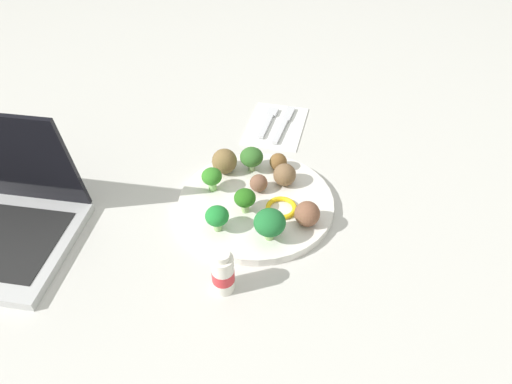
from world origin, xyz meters
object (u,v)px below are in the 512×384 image
meatball_back_left (285,175)px  knife (284,123)px  broccoli_floret_center (252,157)px  yogurt_bottle (223,273)px  napkin (275,125)px  broccoli_floret_front_right (270,223)px  plate (256,204)px  broccoli_floret_front_left (245,198)px  meatball_mid_right (307,214)px  broccoli_floret_mid_right (212,177)px  meatball_near_rim (224,161)px  meatball_mid_left (260,183)px  pepper_ring_center (281,208)px  fork (268,120)px  meatball_center (278,162)px  broccoli_floret_back_left (217,217)px

meatball_back_left → knife: 0.22m
broccoli_floret_center → yogurt_bottle: size_ratio=0.62×
napkin → broccoli_floret_front_right: bearing=-173.7°
plate → broccoli_floret_front_right: bearing=-156.7°
broccoli_floret_front_left → meatball_mid_right: broccoli_floret_front_left is taller
broccoli_floret_mid_right → knife: size_ratio=0.32×
broccoli_floret_mid_right → broccoli_floret_front_left: (-0.05, -0.07, 0.00)m
meatball_mid_right → knife: (0.31, 0.08, -0.03)m
yogurt_bottle → meatball_back_left: bearing=-14.5°
meatball_near_rim → broccoli_floret_mid_right: bearing=169.3°
meatball_mid_right → broccoli_floret_center: bearing=43.0°
napkin → yogurt_bottle: (-0.45, 0.02, 0.03)m
meatball_mid_left → knife: bearing=-3.8°
pepper_ring_center → fork: pepper_ring_center is taller
broccoli_floret_center → fork: size_ratio=0.40×
pepper_ring_center → knife: 0.29m
plate → napkin: (0.26, 0.00, -0.01)m
meatball_center → meatball_mid_left: bearing=159.5°
broccoli_floret_front_left → napkin: size_ratio=0.27×
meatball_mid_left → pepper_ring_center: meatball_mid_left is taller
broccoli_floret_front_left → meatball_center: 0.13m
meatball_center → meatball_mid_right: bearing=-153.9°
broccoli_floret_center → broccoli_floret_front_left: 0.11m
broccoli_floret_back_left → knife: (0.35, -0.07, -0.04)m
broccoli_floret_back_left → meatball_back_left: (0.14, -0.10, -0.01)m
knife → meatball_mid_right: bearing=-166.1°
broccoli_floret_back_left → napkin: 0.35m
plate → yogurt_bottle: bearing=174.5°
broccoli_floret_front_left → fork: broccoli_floret_front_left is taller
meatball_near_rim → pepper_ring_center: 0.15m
broccoli_floret_front_right → meatball_mid_left: 0.12m
broccoli_floret_center → napkin: (0.18, -0.02, -0.04)m
plate → broccoli_floret_center: size_ratio=5.71×
fork → knife: size_ratio=0.83×
broccoli_floret_mid_right → yogurt_bottle: size_ratio=0.58×
plate → meatball_mid_right: bearing=-113.8°
broccoli_floret_back_left → meatball_mid_right: bearing=-74.8°
napkin → knife: size_ratio=1.17×
broccoli_floret_back_left → meatball_near_rim: 0.15m
broccoli_floret_front_left → fork: (0.30, 0.00, -0.04)m
broccoli_floret_front_left → meatball_near_rim: (0.10, 0.06, -0.01)m
fork → yogurt_bottle: yogurt_bottle is taller
knife → yogurt_bottle: (-0.46, 0.04, 0.03)m
broccoli_floret_front_left → broccoli_floret_front_right: 0.08m
plate → napkin: bearing=0.3°
fork → meatball_mid_left: bearing=-175.3°
meatball_back_left → meatball_center: 0.05m
broccoli_floret_mid_right → meatball_center: (0.08, -0.11, -0.01)m
broccoli_floret_front_left → yogurt_bottle: bearing=178.6°
meatball_center → yogurt_bottle: yogurt_bottle is taller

